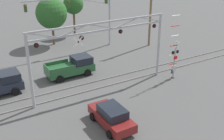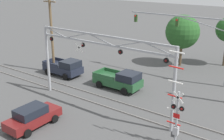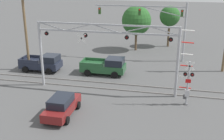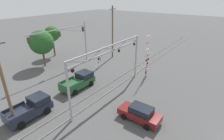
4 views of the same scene
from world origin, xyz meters
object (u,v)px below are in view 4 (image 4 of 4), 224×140
object	(u,v)px
background_tree_far_left_verge	(52,34)
pickup_truck_lead	(79,81)
pickup_truck_following	(31,108)
utility_pole_right	(113,32)
traffic_signal_span	(73,37)
background_tree_beyond_span	(41,42)
crossing_gantry	(110,61)
crossing_signal_mast	(147,64)
utility_pole_left	(4,84)
sedan_waiting	(140,113)

from	to	relation	value
background_tree_far_left_verge	pickup_truck_lead	bearing A→B (deg)	-114.59
pickup_truck_following	utility_pole_right	size ratio (longest dim) A/B	0.46
utility_pole_right	background_tree_far_left_verge	distance (m)	11.89
pickup_truck_lead	background_tree_far_left_verge	size ratio (longest dim) A/B	0.80
traffic_signal_span	background_tree_beyond_span	world-z (taller)	traffic_signal_span
background_tree_far_left_verge	traffic_signal_span	bearing A→B (deg)	-96.55
background_tree_beyond_span	background_tree_far_left_verge	bearing A→B (deg)	35.12
pickup_truck_lead	background_tree_beyond_span	world-z (taller)	background_tree_beyond_span
crossing_gantry	crossing_signal_mast	world-z (taller)	crossing_signal_mast
utility_pole_right	background_tree_far_left_verge	bearing A→B (deg)	122.51
pickup_truck_lead	crossing_signal_mast	bearing A→B (deg)	-34.65
utility_pole_right	pickup_truck_lead	bearing A→B (deg)	-163.67
crossing_gantry	utility_pole_left	bearing A→B (deg)	158.35
utility_pole_left	utility_pole_right	bearing A→B (deg)	10.70
crossing_gantry	utility_pole_left	world-z (taller)	utility_pole_left
pickup_truck_lead	utility_pole_right	xyz separation A→B (m)	(12.67, 3.71, 4.11)
crossing_signal_mast	sedan_waiting	distance (m)	10.41
traffic_signal_span	background_tree_far_left_verge	world-z (taller)	traffic_signal_span
pickup_truck_following	background_tree_far_left_verge	world-z (taller)	background_tree_far_left_verge
traffic_signal_span	sedan_waiting	xyz separation A→B (m)	(-6.61, -16.46, -4.24)
utility_pole_left	background_tree_far_left_verge	size ratio (longest dim) A/B	1.44
pickup_truck_following	background_tree_far_left_verge	xyz separation A→B (m)	(13.50, 14.15, 3.57)
crossing_signal_mast	background_tree_beyond_span	world-z (taller)	crossing_signal_mast
crossing_signal_mast	sedan_waiting	xyz separation A→B (m)	(-9.52, -4.00, -1.29)
utility_pole_right	background_tree_beyond_span	size ratio (longest dim) A/B	1.55
pickup_truck_lead	sedan_waiting	distance (m)	9.86
crossing_gantry	pickup_truck_following	world-z (taller)	crossing_gantry
crossing_signal_mast	pickup_truck_lead	bearing A→B (deg)	145.35
crossing_gantry	background_tree_beyond_span	size ratio (longest dim) A/B	2.07
utility_pole_left	pickup_truck_lead	bearing A→B (deg)	2.40
crossing_gantry	pickup_truck_following	size ratio (longest dim) A/B	2.90
background_tree_far_left_verge	crossing_gantry	bearing A→B (deg)	-106.02
sedan_waiting	pickup_truck_following	bearing A→B (deg)	122.97
utility_pole_right	crossing_gantry	bearing A→B (deg)	-145.10
traffic_signal_span	pickup_truck_following	distance (m)	15.11
background_tree_far_left_verge	sedan_waiting	bearing A→B (deg)	-107.52
sedan_waiting	traffic_signal_span	bearing A→B (deg)	68.10
utility_pole_right	background_tree_far_left_verge	size ratio (longest dim) A/B	1.63
pickup_truck_following	utility_pole_left	world-z (taller)	utility_pole_left
pickup_truck_following	utility_pole_right	bearing A→B (deg)	11.75
pickup_truck_lead	background_tree_beyond_span	xyz separation A→B (m)	(1.83, 10.60, 3.31)
pickup_truck_following	background_tree_beyond_span	xyz separation A→B (m)	(9.05, 11.02, 3.31)
utility_pole_left	background_tree_far_left_verge	distance (m)	20.77
pickup_truck_following	utility_pole_left	xyz separation A→B (m)	(-1.74, 0.05, 3.53)
crossing_signal_mast	background_tree_far_left_verge	size ratio (longest dim) A/B	1.07
utility_pole_right	pickup_truck_following	bearing A→B (deg)	-168.25
pickup_truck_following	utility_pole_left	bearing A→B (deg)	178.44
pickup_truck_lead	sedan_waiting	size ratio (longest dim) A/B	1.13
pickup_truck_lead	pickup_truck_following	bearing A→B (deg)	-176.64
crossing_gantry	pickup_truck_lead	xyz separation A→B (m)	(-1.09, 4.36, -3.54)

